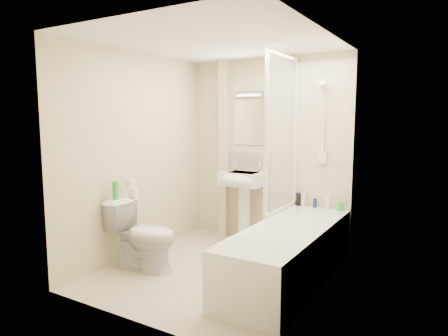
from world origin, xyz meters
The scene contains 24 objects.
floor centered at (0.00, 0.00, 0.00)m, with size 2.50×2.50×0.00m, color beige.
wall_back centered at (0.00, 1.25, 1.20)m, with size 2.20×0.02×2.40m, color beige.
wall_left centered at (-1.10, 0.00, 1.20)m, with size 0.02×2.50×2.40m, color beige.
wall_right centered at (1.10, 0.00, 1.20)m, with size 0.02×2.50×2.40m, color beige.
ceiling centered at (0.00, 0.00, 2.40)m, with size 2.20×2.50×0.02m, color white.
tile_back centered at (0.75, 1.24, 1.42)m, with size 0.70×0.01×1.75m, color beige.
tile_right centered at (1.09, 0.18, 1.42)m, with size 0.01×2.10×1.75m, color beige.
pipe_boxing centered at (-0.62, 1.19, 1.20)m, with size 0.12×0.12×2.40m, color beige.
splashback centered at (-0.24, 1.24, 1.03)m, with size 0.60×0.01×0.30m, color beige.
mirror centered at (-0.24, 1.24, 1.58)m, with size 0.46×0.01×0.60m, color white.
strip_light centered at (-0.24, 1.22, 1.95)m, with size 0.42×0.07×0.07m, color silver.
bathtub centered at (0.75, 0.18, 0.29)m, with size 0.70×2.10×0.55m.
shower_screen centered at (0.40, 0.80, 1.45)m, with size 0.04×0.92×1.80m.
shower_fixture centered at (0.75, 1.19, 1.55)m, with size 0.10×0.16×0.99m.
pedestal_sink centered at (-0.24, 1.01, 0.75)m, with size 0.55×0.50×1.06m.
bottle_black_a centered at (0.48, 1.16, 0.63)m, with size 0.06×0.06×0.16m, color black.
bottle_white_a centered at (0.54, 1.16, 0.64)m, with size 0.05×0.05×0.17m, color silver.
bottle_blue centered at (0.69, 1.16, 0.61)m, with size 0.05×0.05×0.11m, color navy.
bottle_white_b centered at (0.85, 1.16, 0.63)m, with size 0.05×0.05×0.15m, color white.
bottle_green centered at (1.00, 1.16, 0.60)m, with size 0.07×0.07×0.10m, color green.
toilet centered at (-0.72, -0.35, 0.38)m, with size 0.80×0.52×0.76m, color white.
toilet_roll_lower centered at (-0.94, -0.25, 0.81)m, with size 0.10×0.10×0.09m, color white.
toilet_roll_upper centered at (-0.96, -0.28, 0.91)m, with size 0.11×0.11×0.11m, color white.
green_bottle centered at (-0.99, -0.48, 0.86)m, with size 0.06×0.06×0.20m, color green.
Camera 1 is at (2.18, -3.50, 1.65)m, focal length 32.00 mm.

